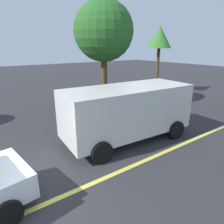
# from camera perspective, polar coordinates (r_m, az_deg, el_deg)

# --- Properties ---
(ground_plane) EXTENTS (80.00, 80.00, 0.00)m
(ground_plane) POSITION_cam_1_polar(r_m,az_deg,el_deg) (5.57, -25.43, -25.36)
(ground_plane) COLOR #2D2D30
(lane_marking_centre) EXTENTS (28.00, 0.16, 0.01)m
(lane_marking_centre) POSITION_cam_1_polar(r_m,az_deg,el_deg) (6.46, 2.65, -16.51)
(lane_marking_centre) COLOR #E0D14C
(white_van) EXTENTS (5.32, 2.52, 2.20)m
(white_van) POSITION_cam_1_polar(r_m,az_deg,el_deg) (8.00, 4.65, 0.59)
(white_van) COLOR silver
(white_van) RESTS_ON ground_plane
(tree_left_verge) EXTENTS (3.56, 3.56, 6.33)m
(tree_left_verge) POSITION_cam_1_polar(r_m,az_deg,el_deg) (12.75, -2.42, 21.99)
(tree_left_verge) COLOR #513823
(tree_left_verge) RESTS_ON ground_plane
(tree_right_verge) EXTENTS (1.87, 1.87, 5.22)m
(tree_right_verge) POSITION_cam_1_polar(r_m,az_deg,el_deg) (16.88, 13.47, 19.88)
(tree_right_verge) COLOR #513823
(tree_right_verge) RESTS_ON ground_plane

